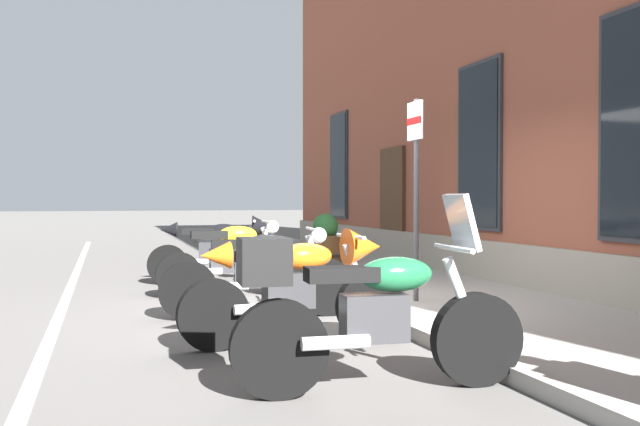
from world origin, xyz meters
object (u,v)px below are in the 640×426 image
motorcycle_yellow_naked (232,260)px  motorcycle_orange_sport (303,281)px  motorcycle_green_touring (366,310)px  parking_sign (416,170)px  barrel_planter (325,248)px  motorcycle_black_naked (261,273)px  motorcycle_black_sport (223,247)px

motorcycle_yellow_naked → motorcycle_orange_sport: bearing=1.4°
motorcycle_green_touring → parking_sign: parking_sign is taller
motorcycle_green_touring → barrel_planter: bearing=164.9°
motorcycle_yellow_naked → parking_sign: 2.86m
motorcycle_black_naked → motorcycle_orange_sport: motorcycle_orange_sport is taller
motorcycle_green_touring → parking_sign: size_ratio=0.89×
motorcycle_black_naked → motorcycle_green_touring: motorcycle_green_touring is taller
motorcycle_green_touring → motorcycle_orange_sport: bearing=179.3°
motorcycle_black_sport → motorcycle_yellow_naked: size_ratio=1.07×
motorcycle_black_naked → barrel_planter: bearing=149.9°
motorcycle_black_naked → motorcycle_green_touring: 3.11m
motorcycle_black_naked → barrel_planter: size_ratio=2.28×
motorcycle_black_sport → motorcycle_black_naked: (3.13, -0.09, -0.09)m
motorcycle_orange_sport → motorcycle_green_touring: 1.64m
parking_sign → motorcycle_black_naked: bearing=-94.9°
motorcycle_black_sport → motorcycle_yellow_naked: (1.38, -0.11, -0.08)m
motorcycle_black_sport → motorcycle_yellow_naked: 1.39m
motorcycle_black_naked → motorcycle_orange_sport: size_ratio=1.04×
motorcycle_yellow_naked → barrel_planter: size_ratio=2.06×
motorcycle_black_sport → barrel_planter: bearing=79.9°
barrel_planter → motorcycle_black_sport: bearing=-100.1°
motorcycle_green_touring → motorcycle_black_naked: bearing=-179.3°
motorcycle_yellow_naked → parking_sign: size_ratio=0.84×
motorcycle_black_naked → barrel_planter: (-2.85, 1.65, 0.06)m
motorcycle_yellow_naked → motorcycle_orange_sport: 3.22m
motorcycle_black_naked → motorcycle_yellow_naked: bearing=-179.3°
motorcycle_black_sport → parking_sign: parking_sign is taller
motorcycle_yellow_naked → barrel_planter: barrel_planter is taller
motorcycle_green_touring → barrel_planter: size_ratio=2.17×
motorcycle_orange_sport → barrel_planter: barrel_planter is taller
motorcycle_black_naked → motorcycle_green_touring: size_ratio=1.05×
motorcycle_black_sport → motorcycle_yellow_naked: motorcycle_black_sport is taller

